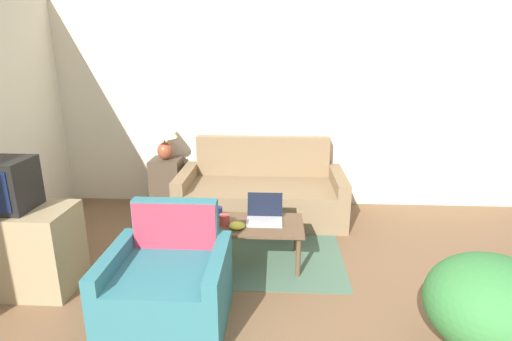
{
  "coord_description": "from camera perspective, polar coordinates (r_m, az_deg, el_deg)",
  "views": [
    {
      "loc": [
        0.03,
        -1.09,
        1.91
      ],
      "look_at": [
        -0.18,
        2.82,
        0.75
      ],
      "focal_mm": 28.0,
      "sensor_mm": 36.0,
      "label": 1
    }
  ],
  "objects": [
    {
      "name": "wall_back",
      "position": [
        5.03,
        2.71,
        9.62
      ],
      "size": [
        6.45,
        0.06,
        2.6
      ],
      "color": "silver",
      "rests_on": "ground_plane"
    },
    {
      "name": "cup_yellow",
      "position": [
        3.66,
        -4.53,
        -7.03
      ],
      "size": [
        0.1,
        0.1,
        0.1
      ],
      "color": "#B23D38",
      "rests_on": "coffee_table"
    },
    {
      "name": "tv_dresser",
      "position": [
        3.92,
        -31.61,
        -9.49
      ],
      "size": [
        1.05,
        0.53,
        0.71
      ],
      "color": "#998460",
      "rests_on": "ground_plane"
    },
    {
      "name": "side_table",
      "position": [
        5.16,
        -12.55,
        -1.85
      ],
      "size": [
        0.37,
        0.37,
        0.64
      ],
      "color": "#4C3D2D",
      "rests_on": "ground_plane"
    },
    {
      "name": "rug",
      "position": [
        4.36,
        -0.44,
        -9.44
      ],
      "size": [
        1.79,
        2.04,
        0.01
      ],
      "color": "#476651",
      "rests_on": "ground_plane"
    },
    {
      "name": "table_lamp",
      "position": [
        5.0,
        -13.0,
        5.09
      ],
      "size": [
        0.32,
        0.32,
        0.5
      ],
      "color": "brown",
      "rests_on": "side_table"
    },
    {
      "name": "tv_remote",
      "position": [
        3.6,
        -6.67,
        -8.16
      ],
      "size": [
        0.09,
        0.16,
        0.02
      ],
      "color": "black",
      "rests_on": "coffee_table"
    },
    {
      "name": "snack_bowl",
      "position": [
        3.59,
        -2.73,
        -7.86
      ],
      "size": [
        0.14,
        0.14,
        0.05
      ],
      "color": "gold",
      "rests_on": "coffee_table"
    },
    {
      "name": "laptop",
      "position": [
        3.73,
        1.24,
        -6.38
      ],
      "size": [
        0.33,
        0.29,
        0.24
      ],
      "color": "#B7B7BC",
      "rests_on": "coffee_table"
    },
    {
      "name": "armchair",
      "position": [
        3.11,
        -12.31,
        -15.78
      ],
      "size": [
        0.86,
        0.78,
        0.83
      ],
      "color": "#2D6B75",
      "rests_on": "ground_plane"
    },
    {
      "name": "coffee_table",
      "position": [
        3.72,
        -0.97,
        -8.19
      ],
      "size": [
        0.99,
        0.52,
        0.4
      ],
      "color": "brown",
      "rests_on": "ground_plane"
    },
    {
      "name": "potted_plant",
      "position": [
        2.82,
        30.57,
        -16.58
      ],
      "size": [
        0.76,
        0.76,
        0.79
      ],
      "color": "#4C4C4C",
      "rests_on": "ground_plane"
    },
    {
      "name": "couch",
      "position": [
        4.82,
        0.79,
        -3.47
      ],
      "size": [
        1.94,
        0.93,
        0.91
      ],
      "color": "#846B4C",
      "rests_on": "ground_plane"
    },
    {
      "name": "cup_navy",
      "position": [
        3.83,
        -5.48,
        -5.93
      ],
      "size": [
        0.09,
        0.09,
        0.1
      ],
      "color": "#191E4C",
      "rests_on": "coffee_table"
    }
  ]
}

